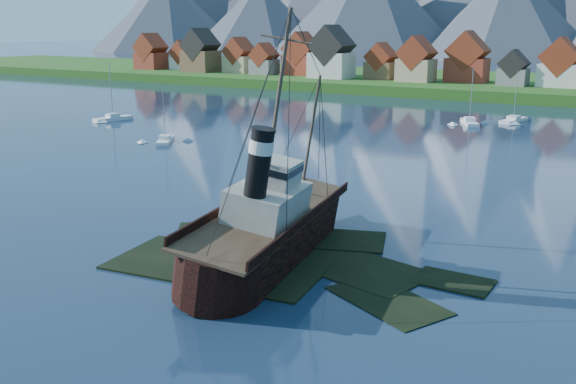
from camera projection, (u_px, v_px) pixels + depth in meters
The scene contains 10 objects.
ground at pixel (260, 266), 54.08m from camera, with size 1400.00×1400.00×0.00m, color #172941.
shoal at pixel (291, 266), 55.04m from camera, with size 31.71×21.24×1.14m.
shore_bank at pixel (573, 93), 194.28m from camera, with size 600.00×80.00×3.20m, color #1A4E16.
seawall at pixel (550, 106), 162.94m from camera, with size 600.00×2.50×2.00m, color #3F3D38.
town at pixel (450, 62), 194.12m from camera, with size 250.96×16.69×17.30m.
tugboat_wreck at pixel (274, 224), 56.21m from camera, with size 6.55×28.23×22.37m.
sailboat_a at pixel (165, 141), 111.87m from camera, with size 6.41×8.08×10.19m.
sailboat_b at pixel (113, 119), 137.31m from camera, with size 3.76×9.07×12.79m.
sailboat_c at pixel (470, 123), 132.16m from camera, with size 6.19×9.39×12.01m.
sailboat_e at pixel (514, 121), 135.38m from camera, with size 4.08×9.84×11.10m.
Camera 1 is at (28.61, -42.03, 19.60)m, focal length 40.00 mm.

